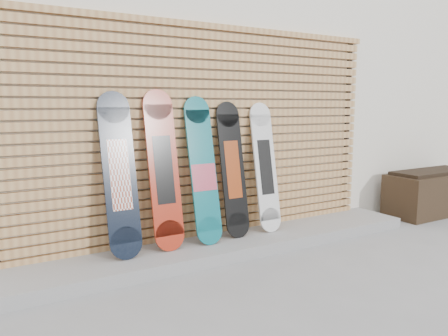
{
  "coord_description": "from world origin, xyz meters",
  "views": [
    {
      "loc": [
        -2.31,
        -3.01,
        1.48
      ],
      "look_at": [
        -0.09,
        0.75,
        0.85
      ],
      "focal_mm": 35.0,
      "sensor_mm": 36.0,
      "label": 1
    }
  ],
  "objects_px": {
    "snowboard_2": "(203,171)",
    "snowboard_4": "(265,167)",
    "snowboard_0": "(120,175)",
    "snowboard_3": "(233,169)",
    "planter_box": "(431,192)",
    "snowboard_1": "(164,170)"
  },
  "relations": [
    {
      "from": "snowboard_0",
      "to": "snowboard_2",
      "type": "xyz_separation_m",
      "value": [
        0.84,
        -0.01,
        -0.03
      ]
    },
    {
      "from": "snowboard_0",
      "to": "snowboard_4",
      "type": "bearing_deg",
      "value": 0.64
    },
    {
      "from": "snowboard_2",
      "to": "snowboard_4",
      "type": "bearing_deg",
      "value": 1.92
    },
    {
      "from": "planter_box",
      "to": "snowboard_0",
      "type": "height_order",
      "value": "snowboard_0"
    },
    {
      "from": "snowboard_0",
      "to": "snowboard_1",
      "type": "relative_size",
      "value": 0.98
    },
    {
      "from": "snowboard_2",
      "to": "snowboard_4",
      "type": "distance_m",
      "value": 0.78
    },
    {
      "from": "planter_box",
      "to": "snowboard_3",
      "type": "xyz_separation_m",
      "value": [
        -3.05,
        0.22,
        0.52
      ]
    },
    {
      "from": "snowboard_1",
      "to": "snowboard_2",
      "type": "xyz_separation_m",
      "value": [
        0.41,
        -0.02,
        -0.04
      ]
    },
    {
      "from": "snowboard_0",
      "to": "snowboard_3",
      "type": "distance_m",
      "value": 1.2
    },
    {
      "from": "snowboard_4",
      "to": "planter_box",
      "type": "bearing_deg",
      "value": -4.66
    },
    {
      "from": "snowboard_0",
      "to": "snowboard_1",
      "type": "distance_m",
      "value": 0.43
    },
    {
      "from": "snowboard_0",
      "to": "snowboard_3",
      "type": "relative_size",
      "value": 1.06
    },
    {
      "from": "planter_box",
      "to": "snowboard_2",
      "type": "xyz_separation_m",
      "value": [
        -3.42,
        0.19,
        0.54
      ]
    },
    {
      "from": "planter_box",
      "to": "snowboard_1",
      "type": "xyz_separation_m",
      "value": [
        -3.83,
        0.2,
        0.58
      ]
    },
    {
      "from": "snowboard_3",
      "to": "snowboard_4",
      "type": "relative_size",
      "value": 1.01
    },
    {
      "from": "planter_box",
      "to": "snowboard_4",
      "type": "relative_size",
      "value": 0.97
    },
    {
      "from": "snowboard_0",
      "to": "snowboard_3",
      "type": "height_order",
      "value": "snowboard_0"
    },
    {
      "from": "snowboard_0",
      "to": "snowboard_4",
      "type": "xyz_separation_m",
      "value": [
        1.62,
        0.02,
        -0.05
      ]
    },
    {
      "from": "planter_box",
      "to": "snowboard_4",
      "type": "xyz_separation_m",
      "value": [
        -2.64,
        0.22,
        0.52
      ]
    },
    {
      "from": "snowboard_2",
      "to": "snowboard_3",
      "type": "bearing_deg",
      "value": 4.33
    },
    {
      "from": "planter_box",
      "to": "snowboard_3",
      "type": "bearing_deg",
      "value": 175.95
    },
    {
      "from": "planter_box",
      "to": "snowboard_1",
      "type": "height_order",
      "value": "snowboard_1"
    }
  ]
}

